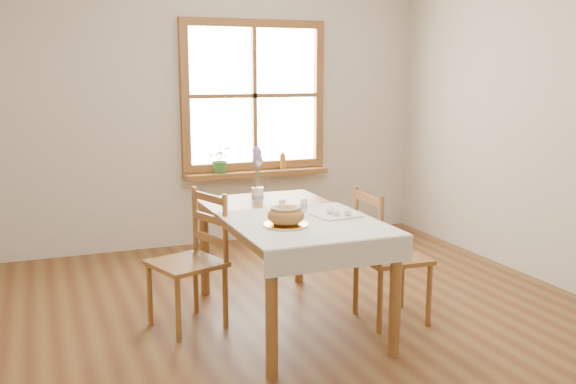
% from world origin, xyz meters
% --- Properties ---
extents(ground, '(5.00, 5.00, 0.00)m').
position_xyz_m(ground, '(0.00, 0.00, 0.00)').
color(ground, brown).
rests_on(ground, ground).
extents(room_walls, '(4.60, 5.10, 2.65)m').
position_xyz_m(room_walls, '(0.00, 0.00, 1.71)').
color(room_walls, beige).
rests_on(room_walls, ground).
extents(window, '(1.46, 0.08, 1.46)m').
position_xyz_m(window, '(0.50, 2.47, 1.45)').
color(window, '#9B5C30').
rests_on(window, ground).
extents(window_sill, '(1.46, 0.20, 0.05)m').
position_xyz_m(window_sill, '(0.50, 2.40, 0.69)').
color(window_sill, '#9B5C30').
rests_on(window_sill, ground).
extents(dining_table, '(0.90, 1.60, 0.75)m').
position_xyz_m(dining_table, '(0.00, 0.30, 0.66)').
color(dining_table, '#9B5C30').
rests_on(dining_table, ground).
extents(table_linen, '(0.91, 0.99, 0.01)m').
position_xyz_m(table_linen, '(0.00, -0.00, 0.76)').
color(table_linen, white).
rests_on(table_linen, dining_table).
extents(chair_left, '(0.56, 0.54, 0.90)m').
position_xyz_m(chair_left, '(-0.66, 0.46, 0.45)').
color(chair_left, '#9B5C30').
rests_on(chair_left, ground).
extents(chair_right, '(0.46, 0.44, 0.91)m').
position_xyz_m(chair_right, '(0.67, 0.06, 0.46)').
color(chair_right, '#9B5C30').
rests_on(chair_right, ground).
extents(bread_plate, '(0.33, 0.33, 0.01)m').
position_xyz_m(bread_plate, '(-0.15, -0.05, 0.77)').
color(bread_plate, silver).
rests_on(bread_plate, table_linen).
extents(bread_loaf, '(0.23, 0.23, 0.12)m').
position_xyz_m(bread_loaf, '(-0.15, -0.05, 0.84)').
color(bread_loaf, '#B07E3E').
rests_on(bread_loaf, bread_plate).
extents(egg_napkin, '(0.30, 0.26, 0.01)m').
position_xyz_m(egg_napkin, '(0.25, 0.09, 0.77)').
color(egg_napkin, white).
rests_on(egg_napkin, table_linen).
extents(eggs, '(0.23, 0.21, 0.05)m').
position_xyz_m(eggs, '(0.25, 0.09, 0.80)').
color(eggs, white).
rests_on(eggs, egg_napkin).
extents(salt_shaker, '(0.05, 0.05, 0.09)m').
position_xyz_m(salt_shaker, '(-0.02, 0.35, 0.80)').
color(salt_shaker, silver).
rests_on(salt_shaker, table_linen).
extents(pepper_shaker, '(0.06, 0.06, 0.10)m').
position_xyz_m(pepper_shaker, '(0.11, 0.29, 0.81)').
color(pepper_shaker, silver).
rests_on(pepper_shaker, table_linen).
extents(flower_vase, '(0.10, 0.10, 0.10)m').
position_xyz_m(flower_vase, '(-0.06, 0.76, 0.80)').
color(flower_vase, silver).
rests_on(flower_vase, dining_table).
extents(lavender_bouquet, '(0.16, 0.16, 0.29)m').
position_xyz_m(lavender_bouquet, '(-0.06, 0.76, 0.99)').
color(lavender_bouquet, '#795CA3').
rests_on(lavender_bouquet, flower_vase).
extents(potted_plant, '(0.31, 0.33, 0.21)m').
position_xyz_m(potted_plant, '(0.13, 2.40, 0.82)').
color(potted_plant, '#377D32').
rests_on(potted_plant, window_sill).
extents(amber_bottle, '(0.07, 0.07, 0.17)m').
position_xyz_m(amber_bottle, '(0.77, 2.40, 0.80)').
color(amber_bottle, '#AF7520').
rests_on(amber_bottle, window_sill).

